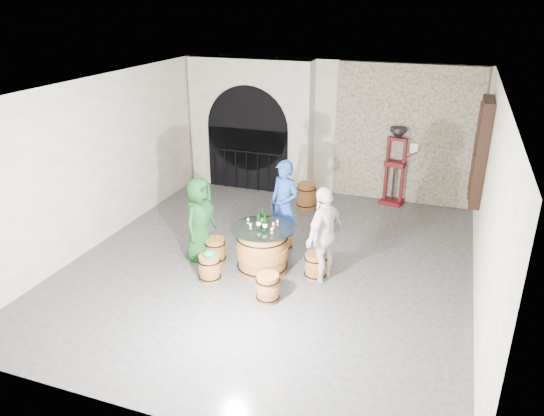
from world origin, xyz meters
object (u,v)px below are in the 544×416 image
(barrel_stool_near_left, at_px, (210,268))
(wine_bottle_left, at_px, (259,222))
(wine_bottle_right, at_px, (262,217))
(person_green, at_px, (200,219))
(barrel_stool_near_right, at_px, (268,288))
(wine_bottle_center, at_px, (265,224))
(side_barrel, at_px, (306,196))
(person_blue, at_px, (284,206))
(barrel_stool_right, at_px, (315,266))
(barrel_stool_far, at_px, (282,238))
(person_white, at_px, (324,234))
(barrel_stool_left, at_px, (215,250))
(corking_press, at_px, (396,160))
(barrel_table, at_px, (262,250))

(barrel_stool_near_left, distance_m, wine_bottle_left, 1.16)
(wine_bottle_right, bearing_deg, person_green, -176.46)
(barrel_stool_near_right, bearing_deg, barrel_stool_near_left, 166.96)
(wine_bottle_center, bearing_deg, side_barrel, 93.32)
(person_blue, distance_m, wine_bottle_center, 1.12)
(barrel_stool_right, xyz_separation_m, wine_bottle_center, (-0.86, -0.19, 0.75))
(barrel_stool_far, distance_m, side_barrel, 2.17)
(person_white, bearing_deg, side_barrel, -140.73)
(barrel_stool_left, distance_m, corking_press, 4.89)
(barrel_stool_far, height_order, wine_bottle_center, wine_bottle_center)
(wine_bottle_center, xyz_separation_m, side_barrel, (-0.19, 3.19, -0.68))
(barrel_table, relative_size, barrel_stool_near_right, 2.38)
(wine_bottle_right, bearing_deg, wine_bottle_center, -59.34)
(barrel_table, distance_m, wine_bottle_right, 0.58)
(barrel_stool_right, bearing_deg, corking_press, 78.68)
(barrel_table, relative_size, person_green, 0.69)
(barrel_stool_left, distance_m, barrel_stool_near_left, 0.67)
(side_barrel, bearing_deg, wine_bottle_center, -86.68)
(person_blue, distance_m, person_white, 1.37)
(barrel_stool_right, relative_size, wine_bottle_right, 1.43)
(barrel_stool_near_left, height_order, side_barrel, side_barrel)
(person_blue, relative_size, wine_bottle_center, 5.40)
(person_blue, bearing_deg, barrel_table, -69.26)
(barrel_stool_far, relative_size, wine_bottle_right, 1.43)
(wine_bottle_center, xyz_separation_m, corking_press, (1.65, 4.14, 0.08))
(barrel_stool_near_left, distance_m, person_white, 2.04)
(wine_bottle_right, relative_size, corking_press, 0.18)
(barrel_stool_left, xyz_separation_m, side_barrel, (0.85, 3.06, 0.07))
(person_green, relative_size, person_white, 0.94)
(corking_press, bearing_deg, barrel_stool_right, -89.70)
(person_blue, xyz_separation_m, person_white, (1.02, -0.91, -0.03))
(barrel_stool_near_right, distance_m, side_barrel, 4.00)
(wine_bottle_left, xyz_separation_m, wine_bottle_right, (-0.01, 0.18, 0.00))
(wine_bottle_center, bearing_deg, barrel_stool_near_right, -66.86)
(barrel_stool_far, distance_m, person_green, 1.66)
(corking_press, bearing_deg, wine_bottle_center, -100.11)
(barrel_stool_left, relative_size, barrel_stool_near_right, 1.00)
(barrel_stool_far, height_order, person_white, person_white)
(barrel_stool_far, distance_m, barrel_stool_near_right, 1.84)
(person_blue, bearing_deg, barrel_stool_left, -112.09)
(person_green, bearing_deg, wine_bottle_center, -89.97)
(barrel_stool_right, bearing_deg, wine_bottle_left, -171.63)
(barrel_stool_right, distance_m, person_white, 0.63)
(wine_bottle_right, bearing_deg, barrel_stool_near_left, -133.84)
(person_blue, height_order, wine_bottle_right, person_blue)
(barrel_stool_near_left, relative_size, person_blue, 0.26)
(barrel_table, height_order, wine_bottle_center, wine_bottle_center)
(barrel_stool_far, distance_m, wine_bottle_left, 1.24)
(barrel_stool_left, height_order, barrel_stool_right, same)
(barrel_stool_right, height_order, barrel_stool_near_right, same)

